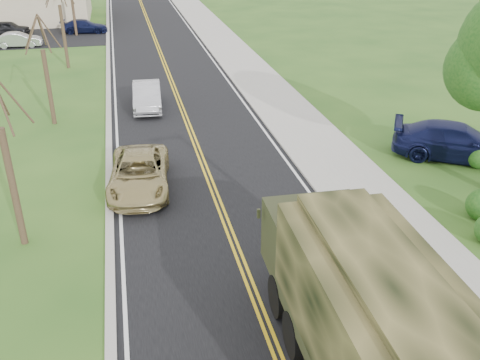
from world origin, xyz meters
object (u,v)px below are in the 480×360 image
object	(u,v)px
sedan_silver	(147,96)
pickup_navy	(457,142)
suv_champagne	(139,173)
military_truck	(359,300)

from	to	relation	value
sedan_silver	pickup_navy	xyz separation A→B (m)	(13.31, -10.31, 0.09)
sedan_silver	suv_champagne	bearing A→B (deg)	-92.50
military_truck	suv_champagne	world-z (taller)	military_truck
suv_champagne	military_truck	bearing A→B (deg)	-62.27
pickup_navy	suv_champagne	bearing A→B (deg)	119.05
military_truck	pickup_navy	size ratio (longest dim) A/B	1.39
sedan_silver	pickup_navy	world-z (taller)	pickup_navy
suv_champagne	pickup_navy	size ratio (longest dim) A/B	0.90
suv_champagne	pickup_navy	distance (m)	14.29
military_truck	suv_champagne	distance (m)	12.06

